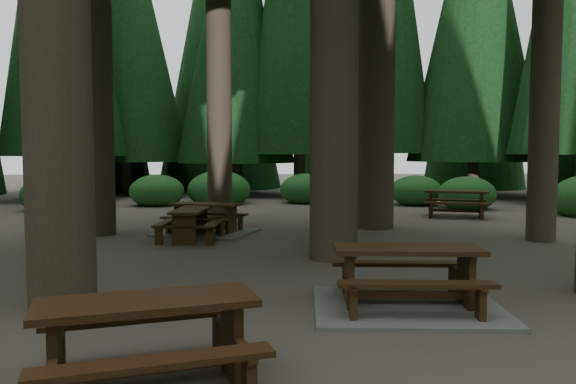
{
  "coord_description": "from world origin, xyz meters",
  "views": [
    {
      "loc": [
        -0.55,
        -9.55,
        1.87
      ],
      "look_at": [
        0.07,
        1.4,
        1.1
      ],
      "focal_mm": 35.0,
      "sensor_mm": 36.0,
      "label": 1
    }
  ],
  "objects": [
    {
      "name": "picnic_table_a",
      "position": [
        1.25,
        -3.03,
        0.25
      ],
      "size": [
        2.36,
        2.01,
        0.75
      ],
      "rotation": [
        0.0,
        0.0,
        -0.08
      ],
      "color": "gray",
      "rests_on": "ground"
    },
    {
      "name": "shrub_ring",
      "position": [
        0.7,
        0.75,
        0.4
      ],
      "size": [
        23.86,
        24.64,
        1.49
      ],
      "color": "#216227",
      "rests_on": "ground"
    },
    {
      "name": "picnic_table_e",
      "position": [
        -1.41,
        -5.19,
        0.48
      ],
      "size": [
        1.99,
        1.76,
        0.73
      ],
      "rotation": [
        0.0,
        0.0,
        0.27
      ],
      "color": "#351E10",
      "rests_on": "ground"
    },
    {
      "name": "picnic_table_d",
      "position": [
        5.27,
        6.48,
        0.51
      ],
      "size": [
        2.13,
        1.93,
        0.76
      ],
      "rotation": [
        0.0,
        0.0,
        -0.34
      ],
      "color": "#351E10",
      "rests_on": "ground"
    },
    {
      "name": "picnic_table_b",
      "position": [
        -1.96,
        2.44,
        0.45
      ],
      "size": [
        1.41,
        1.68,
        0.68
      ],
      "rotation": [
        0.0,
        0.0,
        1.47
      ],
      "color": "#351E10",
      "rests_on": "ground"
    },
    {
      "name": "picnic_table_c",
      "position": [
        -1.73,
        3.44,
        0.23
      ],
      "size": [
        2.55,
        2.35,
        0.7
      ],
      "rotation": [
        0.0,
        0.0,
        -0.37
      ],
      "color": "gray",
      "rests_on": "ground"
    },
    {
      "name": "ground",
      "position": [
        0.0,
        0.0,
        0.0
      ],
      "size": [
        80.0,
        80.0,
        0.0
      ],
      "primitive_type": "plane",
      "color": "#524C42",
      "rests_on": "ground"
    }
  ]
}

